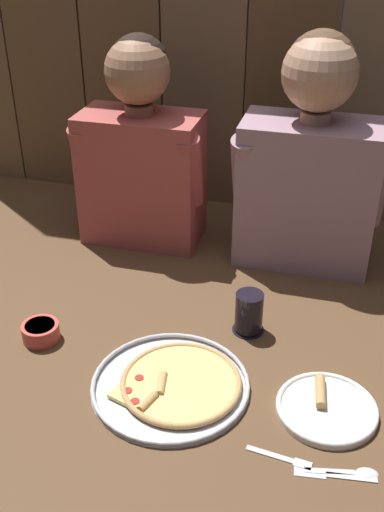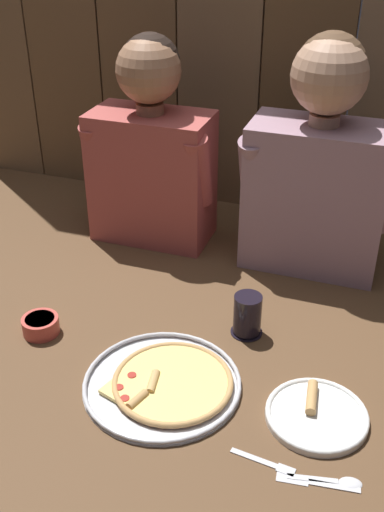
# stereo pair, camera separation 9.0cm
# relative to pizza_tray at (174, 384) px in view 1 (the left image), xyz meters

# --- Properties ---
(ground_plane) EXTENTS (3.20, 3.20, 0.00)m
(ground_plane) POSITION_rel_pizza_tray_xyz_m (-0.04, 0.17, -0.01)
(ground_plane) COLOR brown
(pizza_tray) EXTENTS (0.35, 0.35, 0.03)m
(pizza_tray) POSITION_rel_pizza_tray_xyz_m (0.00, 0.00, 0.00)
(pizza_tray) COLOR silver
(pizza_tray) RESTS_ON ground
(dinner_plate) EXTENTS (0.21, 0.21, 0.03)m
(dinner_plate) POSITION_rel_pizza_tray_xyz_m (0.33, 0.02, -0.00)
(dinner_plate) COLOR white
(dinner_plate) RESTS_ON ground
(drinking_glass) EXTENTS (0.08, 0.08, 0.11)m
(drinking_glass) POSITION_rel_pizza_tray_xyz_m (0.12, 0.25, 0.04)
(drinking_glass) COLOR black
(drinking_glass) RESTS_ON ground
(dipping_bowl) EXTENTS (0.09, 0.09, 0.04)m
(dipping_bowl) POSITION_rel_pizza_tray_xyz_m (-0.36, 0.08, 0.01)
(dipping_bowl) COLOR #CC4C42
(dipping_bowl) RESTS_ON ground
(table_fork) EXTENTS (0.13, 0.03, 0.01)m
(table_fork) POSITION_rel_pizza_tray_xyz_m (0.26, -0.13, -0.01)
(table_fork) COLOR silver
(table_fork) RESTS_ON ground
(table_knife) EXTENTS (0.16, 0.04, 0.01)m
(table_knife) POSITION_rel_pizza_tray_xyz_m (0.36, -0.15, -0.01)
(table_knife) COLOR silver
(table_knife) RESTS_ON ground
(table_spoon) EXTENTS (0.14, 0.05, 0.01)m
(table_spoon) POSITION_rel_pizza_tray_xyz_m (0.40, -0.13, -0.01)
(table_spoon) COLOR silver
(table_spoon) RESTS_ON ground
(diner_left) EXTENTS (0.39, 0.20, 0.62)m
(diner_left) POSITION_rel_pizza_tray_xyz_m (-0.29, 0.63, 0.28)
(diner_left) COLOR #AD4C47
(diner_left) RESTS_ON ground
(diner_right) EXTENTS (0.42, 0.22, 0.65)m
(diner_right) POSITION_rel_pizza_tray_xyz_m (0.20, 0.63, 0.30)
(diner_right) COLOR gray
(diner_right) RESTS_ON ground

